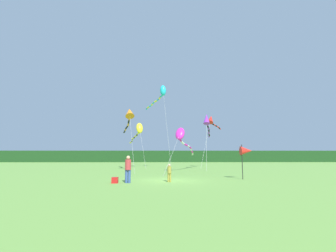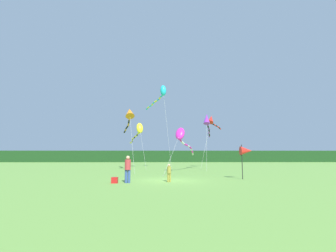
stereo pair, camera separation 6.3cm
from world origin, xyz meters
name	(u,v)px [view 2 (the right image)]	position (x,y,z in m)	size (l,w,h in m)	color
ground_plane	(169,181)	(0.00, 0.00, 0.00)	(120.00, 120.00, 0.00)	#6B9E42
distant_treeline	(166,156)	(0.00, 45.00, 1.47)	(108.00, 2.88, 2.94)	#193D19
person_adult	(128,168)	(-2.82, -1.50, 1.01)	(0.40, 0.40, 1.81)	#334C8C
person_child	(169,172)	(-0.02, -0.99, 0.69)	(0.27, 0.27, 1.24)	olive
cooler_box	(115,180)	(-3.65, -1.62, 0.20)	(0.41, 0.33, 0.39)	red
banner_flag_pole	(246,151)	(6.03, 0.82, 2.17)	(0.90, 0.70, 2.67)	black
kite_purple	(207,121)	(5.24, 13.13, 6.25)	(1.92, 7.50, 7.28)	#B2B2B2
kite_red	(212,120)	(6.65, 17.29, 7.03)	(4.36, 6.51, 7.90)	#B2B2B2
kite_orange	(129,115)	(-4.68, 11.14, 6.76)	(3.01, 10.58, 7.75)	#B2B2B2
kite_cyan	(162,93)	(-0.78, 15.10, 10.58)	(3.87, 6.77, 11.62)	#B2B2B2
kite_magenta	(182,137)	(1.59, 8.72, 3.86)	(4.06, 11.38, 5.01)	#B2B2B2
kite_yellow	(139,130)	(-4.25, 17.95, 5.58)	(3.73, 10.32, 6.74)	#B2B2B2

